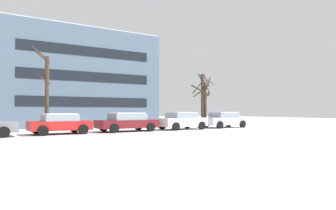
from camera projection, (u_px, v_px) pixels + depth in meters
name	position (u px, v px, depth m)	size (l,w,h in m)	color
ground_plane	(4.00, 154.00, 10.86)	(120.00, 120.00, 0.00)	white
parked_car_red	(60.00, 123.00, 19.92)	(3.87, 2.21, 1.35)	red
parked_car_maroon	(127.00, 122.00, 22.48)	(4.51, 2.24, 1.39)	maroon
parked_car_white	(182.00, 121.00, 24.91)	(4.04, 2.24, 1.42)	white
parked_car_silver	(224.00, 120.00, 27.62)	(4.37, 2.12, 1.42)	silver
tree_far_right	(205.00, 102.00, 29.30)	(1.92, 1.90, 5.03)	#423326
tree_far_mid	(202.00, 98.00, 28.90)	(1.79, 1.83, 5.00)	#423326
tree_far_left	(46.00, 92.00, 21.45)	(1.16, 1.20, 6.05)	#423326
building_far_right	(71.00, 81.00, 33.24)	(15.26, 11.94, 9.50)	slate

